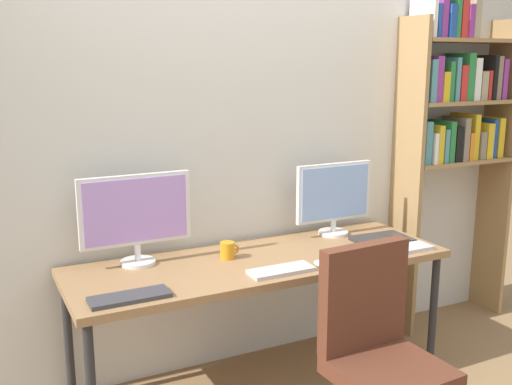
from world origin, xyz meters
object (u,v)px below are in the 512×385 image
monitor_right (334,196)px  keyboard_right (402,249)px  desk (260,268)px  bookshelf (454,116)px  laptop_closed (382,240)px  office_chair (380,381)px  coffee_mug (228,250)px  keyboard_left (130,297)px  monitor_left (136,215)px  computer_mouse (320,264)px  keyboard_center (281,270)px

monitor_right → keyboard_right: size_ratio=1.41×
desk → bookshelf: (1.53, 0.23, 0.73)m
monitor_right → laptop_closed: 0.38m
office_chair → keyboard_right: size_ratio=2.80×
desk → keyboard_right: bearing=-16.8°
laptop_closed → coffee_mug: (-0.92, 0.12, 0.03)m
keyboard_left → keyboard_right: bearing=0.0°
monitor_right → laptop_closed: (0.17, -0.25, -0.22)m
keyboard_right → coffee_mug: (-0.91, 0.31, 0.04)m
monitor_left → laptop_closed: (1.37, -0.25, -0.25)m
computer_mouse → coffee_mug: (-0.37, 0.33, 0.03)m
monitor_right → laptop_closed: size_ratio=1.56×
bookshelf → keyboard_left: size_ratio=6.18×
bookshelf → keyboard_center: 1.73m
keyboard_center → keyboard_right: same height
monitor_right → keyboard_left: monitor_right is taller
office_chair → keyboard_center: 0.70m
keyboard_right → monitor_left: bearing=162.0°
coffee_mug → computer_mouse: bearing=-42.2°
bookshelf → keyboard_left: (-2.29, -0.46, -0.66)m
desk → keyboard_center: keyboard_center is taller
keyboard_left → computer_mouse: 0.98m
keyboard_center → office_chair: bearing=-73.4°
bookshelf → office_chair: (-1.36, -1.04, -1.01)m
office_chair → keyboard_right: office_chair is taller
office_chair → laptop_closed: 1.03m
keyboard_left → keyboard_center: same height
bookshelf → office_chair: 1.99m
laptop_closed → coffee_mug: bearing=175.3°
desk → coffee_mug: bearing=150.9°
coffee_mug → desk: bearing=-29.1°
office_chair → computer_mouse: office_chair is taller
bookshelf → office_chair: bookshelf is taller
laptop_closed → office_chair: bearing=-124.8°
keyboard_right → coffee_mug: bearing=161.0°
monitor_right → coffee_mug: monitor_right is taller
bookshelf → keyboard_left: 2.43m
computer_mouse → bookshelf: bearing=20.0°
keyboard_center → coffee_mug: coffee_mug is taller
desk → keyboard_left: (-0.76, -0.23, 0.06)m
desk → office_chair: 0.88m
desk → office_chair: (0.17, -0.81, -0.29)m
office_chair → keyboard_center: (-0.17, 0.58, 0.35)m
keyboard_center → keyboard_left: bearing=180.0°
keyboard_right → office_chair: bearing=-135.3°
keyboard_right → coffee_mug: size_ratio=3.34×
desk → computer_mouse: 0.34m
monitor_right → keyboard_left: size_ratio=1.41×
office_chair → monitor_left: 1.42m
bookshelf → monitor_left: (-2.13, -0.02, -0.41)m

